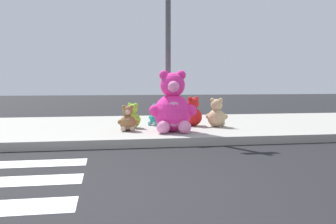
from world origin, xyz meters
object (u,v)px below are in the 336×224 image
(plush_brown, at_px, (128,121))
(plush_tan, at_px, (217,115))
(plush_teal, at_px, (156,117))
(plush_yellow, at_px, (171,113))
(sign_pole, at_px, (168,45))
(plush_lime, at_px, (132,118))
(plush_red, at_px, (193,114))
(plush_pink_large, at_px, (173,107))

(plush_brown, relative_size, plush_tan, 0.82)
(plush_brown, xyz_separation_m, plush_teal, (0.67, 0.85, -0.01))
(plush_yellow, distance_m, plush_tan, 1.28)
(plush_yellow, distance_m, plush_brown, 1.75)
(plush_yellow, distance_m, plush_teal, 0.67)
(sign_pole, relative_size, plush_yellow, 5.59)
(plush_lime, bearing_deg, plush_brown, -104.72)
(plush_red, bearing_deg, plush_yellow, 116.17)
(plush_pink_large, relative_size, plush_yellow, 2.05)
(plush_teal, relative_size, plush_lime, 0.92)
(plush_yellow, bearing_deg, sign_pole, -103.14)
(sign_pole, xyz_separation_m, plush_brown, (-0.85, -0.31, -1.49))
(plush_brown, distance_m, plush_red, 1.59)
(plush_red, bearing_deg, plush_teal, 165.57)
(plush_teal, bearing_deg, plush_lime, -146.38)
(sign_pole, bearing_deg, plush_lime, 166.07)
(plush_pink_large, xyz_separation_m, plush_yellow, (0.26, 1.64, -0.24))
(plush_lime, height_order, plush_tan, plush_tan)
(plush_pink_large, distance_m, plush_brown, 0.92)
(plush_brown, bearing_deg, plush_yellow, 51.23)
(plush_pink_large, height_order, plush_lime, plush_pink_large)
(plush_brown, bearing_deg, plush_red, 24.09)
(plush_yellow, relative_size, plush_tan, 0.93)
(plush_teal, xyz_separation_m, plush_red, (0.78, -0.20, 0.06))
(sign_pole, bearing_deg, plush_red, 29.54)
(plush_yellow, xyz_separation_m, plush_red, (0.35, -0.72, 0.03))
(plush_yellow, bearing_deg, plush_lime, -137.81)
(plush_lime, bearing_deg, sign_pole, -13.93)
(sign_pole, xyz_separation_m, plush_yellow, (0.25, 1.06, -1.47))
(plush_yellow, bearing_deg, plush_teal, -129.47)
(sign_pole, bearing_deg, plush_tan, 4.27)
(plush_teal, xyz_separation_m, plush_tan, (1.24, -0.46, 0.05))
(plush_red, bearing_deg, sign_pole, -150.46)
(sign_pole, height_order, plush_red, sign_pole)
(sign_pole, distance_m, plush_red, 1.60)
(plush_pink_large, relative_size, plush_teal, 2.44)
(plush_yellow, xyz_separation_m, plush_tan, (0.82, -0.98, 0.02))
(sign_pole, relative_size, plush_pink_large, 2.72)
(plush_lime, xyz_separation_m, plush_tan, (1.79, -0.10, 0.04))
(plush_pink_large, distance_m, plush_yellow, 1.68)
(sign_pole, bearing_deg, plush_brown, -160.07)
(plush_yellow, distance_m, plush_red, 0.80)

